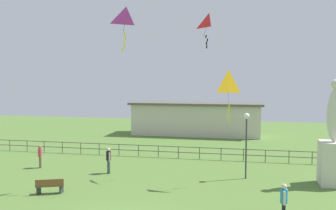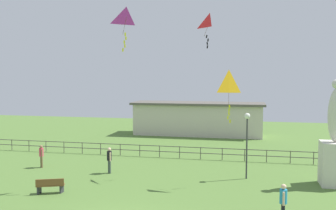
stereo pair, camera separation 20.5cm
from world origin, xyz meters
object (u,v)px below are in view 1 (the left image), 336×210
object	(u,v)px
person_2	(40,155)
person_3	(109,159)
park_bench	(50,186)
kite_0	(126,18)
kite_2	(209,22)
kite_3	(228,84)
statue_monument	(334,150)
lamppost	(246,131)
person_0	(284,200)

from	to	relation	value
person_2	person_3	xyz separation A→B (m)	(5.27, -0.44, 0.07)
person_2	person_3	size ratio (longest dim) A/B	0.93
park_bench	kite_0	bearing A→B (deg)	26.82
kite_2	kite_3	xyz separation A→B (m)	(1.37, -2.03, -3.95)
statue_monument	kite_2	size ratio (longest dim) A/B	2.79
lamppost	person_2	size ratio (longest dim) A/B	2.61
lamppost	person_0	distance (m)	7.36
person_2	kite_0	bearing A→B (deg)	-23.57
park_bench	person_2	size ratio (longest dim) A/B	0.97
kite_3	person_0	bearing A→B (deg)	-64.62
person_3	statue_monument	bearing A→B (deg)	0.73
person_2	kite_0	distance (m)	12.00
statue_monument	person_2	xyz separation A→B (m)	(-19.25, 0.27, -1.21)
park_bench	kite_3	size ratio (longest dim) A/B	0.51
person_2	person_3	bearing A→B (deg)	-4.82
kite_2	person_0	bearing A→B (deg)	-62.18
person_3	kite_3	bearing A→B (deg)	-4.60
person_3	person_2	bearing A→B (deg)	175.18
statue_monument	kite_3	distance (m)	7.31
park_bench	person_2	distance (m)	6.39
park_bench	kite_0	xyz separation A→B (m)	(3.83, 1.93, 9.24)
statue_monument	kite_2	world-z (taller)	kite_2
person_0	kite_0	bearing A→B (deg)	157.15
kite_0	person_3	bearing A→B (deg)	128.24
person_2	kite_3	world-z (taller)	kite_3
kite_3	lamppost	bearing A→B (deg)	47.26
person_0	kite_0	world-z (taller)	kite_0
lamppost	person_3	size ratio (longest dim) A/B	2.41
kite_2	kite_3	bearing A→B (deg)	-55.88
kite_2	person_3	bearing A→B (deg)	-167.77
kite_2	kite_3	size ratio (longest dim) A/B	0.74
person_2	kite_2	distance (m)	14.82
person_3	kite_2	distance (m)	11.12
statue_monument	kite_3	bearing A→B (deg)	-172.51
person_3	lamppost	bearing A→B (deg)	3.58
person_3	kite_3	world-z (taller)	kite_3
lamppost	person_3	distance (m)	9.18
statue_monument	kite_2	xyz separation A→B (m)	(-7.53, 1.22, 7.81)
person_2	kite_0	world-z (taller)	kite_0
park_bench	lamppost	bearing A→B (deg)	26.81
person_2	kite_2	bearing A→B (deg)	4.65
person_2	lamppost	bearing A→B (deg)	0.46
park_bench	person_3	bearing A→B (deg)	71.43
person_3	kite_2	xyz separation A→B (m)	(6.46, 1.40, 8.94)
statue_monument	park_bench	world-z (taller)	statue_monument
lamppost	person_3	bearing A→B (deg)	-176.42
person_0	kite_3	distance (m)	8.03
kite_2	kite_3	world-z (taller)	kite_2
park_bench	person_3	size ratio (longest dim) A/B	0.90
person_3	kite_2	world-z (taller)	kite_2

